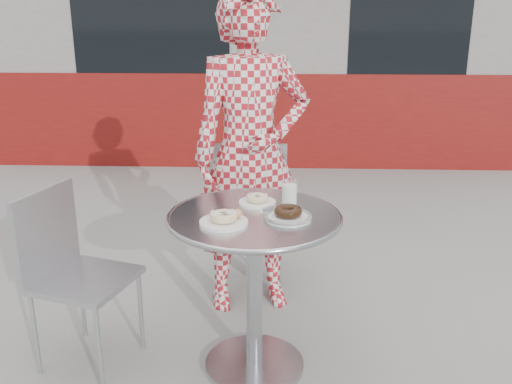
{
  "coord_description": "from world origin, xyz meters",
  "views": [
    {
      "loc": [
        0.11,
        -2.34,
        1.68
      ],
      "look_at": [
        0.01,
        0.13,
        0.86
      ],
      "focal_mm": 40.0,
      "sensor_mm": 36.0,
      "label": 1
    }
  ],
  "objects_px": {
    "chair_left": "(87,312)",
    "milk_cup": "(289,193)",
    "plate_checker": "(288,215)",
    "bistro_table": "(254,255)",
    "plate_far": "(257,200)",
    "plate_near": "(224,219)",
    "seated_person": "(251,155)",
    "chair_far": "(250,236)"
  },
  "relations": [
    {
      "from": "plate_near",
      "to": "milk_cup",
      "type": "relative_size",
      "value": 1.78
    },
    {
      "from": "seated_person",
      "to": "chair_left",
      "type": "bearing_deg",
      "value": -154.62
    },
    {
      "from": "bistro_table",
      "to": "plate_near",
      "type": "xyz_separation_m",
      "value": [
        -0.12,
        -0.11,
        0.21
      ]
    },
    {
      "from": "plate_near",
      "to": "milk_cup",
      "type": "distance_m",
      "value": 0.38
    },
    {
      "from": "bistro_table",
      "to": "chair_left",
      "type": "bearing_deg",
      "value": 177.8
    },
    {
      "from": "bistro_table",
      "to": "plate_checker",
      "type": "distance_m",
      "value": 0.26
    },
    {
      "from": "plate_near",
      "to": "plate_checker",
      "type": "distance_m",
      "value": 0.28
    },
    {
      "from": "chair_far",
      "to": "milk_cup",
      "type": "height_order",
      "value": "chair_far"
    },
    {
      "from": "bistro_table",
      "to": "seated_person",
      "type": "relative_size",
      "value": 0.44
    },
    {
      "from": "plate_near",
      "to": "milk_cup",
      "type": "xyz_separation_m",
      "value": [
        0.28,
        0.26,
        0.03
      ]
    },
    {
      "from": "bistro_table",
      "to": "seated_person",
      "type": "xyz_separation_m",
      "value": [
        -0.05,
        0.66,
        0.3
      ]
    },
    {
      "from": "seated_person",
      "to": "plate_checker",
      "type": "bearing_deg",
      "value": -88.54
    },
    {
      "from": "chair_left",
      "to": "milk_cup",
      "type": "bearing_deg",
      "value": -65.59
    },
    {
      "from": "plate_near",
      "to": "plate_checker",
      "type": "height_order",
      "value": "same"
    },
    {
      "from": "bistro_table",
      "to": "milk_cup",
      "type": "xyz_separation_m",
      "value": [
        0.16,
        0.14,
        0.25
      ]
    },
    {
      "from": "plate_checker",
      "to": "milk_cup",
      "type": "xyz_separation_m",
      "value": [
        0.01,
        0.19,
        0.04
      ]
    },
    {
      "from": "chair_far",
      "to": "milk_cup",
      "type": "bearing_deg",
      "value": 104.45
    },
    {
      "from": "plate_far",
      "to": "plate_checker",
      "type": "xyz_separation_m",
      "value": [
        0.14,
        -0.19,
        -0.0
      ]
    },
    {
      "from": "plate_checker",
      "to": "milk_cup",
      "type": "relative_size",
      "value": 1.81
    },
    {
      "from": "milk_cup",
      "to": "chair_far",
      "type": "bearing_deg",
      "value": 105.16
    },
    {
      "from": "seated_person",
      "to": "plate_checker",
      "type": "xyz_separation_m",
      "value": [
        0.2,
        -0.7,
        -0.08
      ]
    },
    {
      "from": "chair_left",
      "to": "milk_cup",
      "type": "relative_size",
      "value": 7.46
    },
    {
      "from": "chair_far",
      "to": "plate_checker",
      "type": "distance_m",
      "value": 1.17
    },
    {
      "from": "chair_left",
      "to": "seated_person",
      "type": "bearing_deg",
      "value": -32.69
    },
    {
      "from": "seated_person",
      "to": "plate_near",
      "type": "relative_size",
      "value": 8.66
    },
    {
      "from": "plate_far",
      "to": "chair_far",
      "type": "bearing_deg",
      "value": 95.33
    },
    {
      "from": "chair_far",
      "to": "plate_near",
      "type": "distance_m",
      "value": 1.21
    },
    {
      "from": "plate_checker",
      "to": "bistro_table",
      "type": "bearing_deg",
      "value": 163.52
    },
    {
      "from": "plate_checker",
      "to": "chair_left",
      "type": "bearing_deg",
      "value": 175.54
    },
    {
      "from": "plate_far",
      "to": "plate_near",
      "type": "relative_size",
      "value": 0.84
    },
    {
      "from": "bistro_table",
      "to": "plate_near",
      "type": "distance_m",
      "value": 0.27
    },
    {
      "from": "chair_left",
      "to": "plate_checker",
      "type": "relative_size",
      "value": 4.11
    },
    {
      "from": "plate_checker",
      "to": "milk_cup",
      "type": "height_order",
      "value": "milk_cup"
    },
    {
      "from": "seated_person",
      "to": "milk_cup",
      "type": "height_order",
      "value": "seated_person"
    },
    {
      "from": "bistro_table",
      "to": "plate_far",
      "type": "height_order",
      "value": "plate_far"
    },
    {
      "from": "seated_person",
      "to": "plate_near",
      "type": "xyz_separation_m",
      "value": [
        -0.07,
        -0.77,
        -0.08
      ]
    },
    {
      "from": "plate_far",
      "to": "chair_left",
      "type": "bearing_deg",
      "value": -171.97
    },
    {
      "from": "seated_person",
      "to": "plate_far",
      "type": "bearing_deg",
      "value": -97.91
    },
    {
      "from": "chair_left",
      "to": "milk_cup",
      "type": "distance_m",
      "value": 1.13
    },
    {
      "from": "bistro_table",
      "to": "chair_left",
      "type": "distance_m",
      "value": 0.88
    },
    {
      "from": "bistro_table",
      "to": "plate_far",
      "type": "relative_size",
      "value": 4.57
    },
    {
      "from": "chair_far",
      "to": "seated_person",
      "type": "relative_size",
      "value": 0.52
    }
  ]
}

